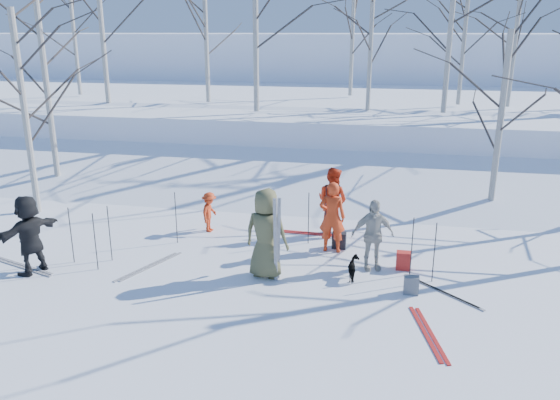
% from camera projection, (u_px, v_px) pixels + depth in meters
% --- Properties ---
extents(ground, '(120.00, 120.00, 0.00)m').
position_uv_depth(ground, '(267.00, 276.00, 11.99)').
color(ground, white).
rests_on(ground, ground).
extents(snow_ramp, '(70.00, 9.49, 4.12)m').
position_uv_depth(snow_ramp, '(312.00, 185.00, 18.51)').
color(snow_ramp, white).
rests_on(snow_ramp, ground).
extents(snow_plateau, '(70.00, 18.00, 2.20)m').
position_uv_depth(snow_plateau, '(340.00, 117.00, 27.62)').
color(snow_plateau, white).
rests_on(snow_plateau, ground).
extents(far_hill, '(90.00, 30.00, 6.00)m').
position_uv_depth(far_hill, '(363.00, 70.00, 47.00)').
color(far_hill, white).
rests_on(far_hill, ground).
extents(skier_olive_center, '(1.06, 0.78, 1.99)m').
position_uv_depth(skier_olive_center, '(266.00, 233.00, 11.72)').
color(skier_olive_center, '#4E4E2F').
rests_on(skier_olive_center, ground).
extents(skier_red_north, '(0.65, 0.44, 1.76)m').
position_uv_depth(skier_red_north, '(332.00, 217.00, 13.11)').
color(skier_red_north, red).
rests_on(skier_red_north, ground).
extents(skier_redor_behind, '(1.09, 1.01, 1.80)m').
position_uv_depth(skier_redor_behind, '(332.00, 201.00, 14.28)').
color(skier_redor_behind, red).
rests_on(skier_redor_behind, ground).
extents(skier_red_seated, '(0.45, 0.73, 1.08)m').
position_uv_depth(skier_red_seated, '(210.00, 212.00, 14.55)').
color(skier_red_seated, red).
rests_on(skier_red_seated, ground).
extents(skier_cream_east, '(1.03, 0.65, 1.63)m').
position_uv_depth(skier_cream_east, '(373.00, 235.00, 12.14)').
color(skier_cream_east, beige).
rests_on(skier_cream_east, ground).
extents(skier_grey_west, '(1.06, 1.74, 1.79)m').
position_uv_depth(skier_grey_west, '(29.00, 234.00, 11.94)').
color(skier_grey_west, black).
rests_on(skier_grey_west, ground).
extents(dog, '(0.35, 0.62, 0.50)m').
position_uv_depth(dog, '(354.00, 269.00, 11.76)').
color(dog, black).
rests_on(dog, ground).
extents(upright_ski_left, '(0.07, 0.15, 1.90)m').
position_uv_depth(upright_ski_left, '(275.00, 241.00, 11.45)').
color(upright_ski_left, silver).
rests_on(upright_ski_left, ground).
extents(upright_ski_right, '(0.15, 0.23, 1.89)m').
position_uv_depth(upright_ski_right, '(279.00, 239.00, 11.51)').
color(upright_ski_right, silver).
rests_on(upright_ski_right, ground).
extents(ski_pair_a, '(2.09, 2.10, 0.02)m').
position_uv_depth(ski_pair_a, '(442.00, 292.00, 11.25)').
color(ski_pair_a, silver).
rests_on(ski_pair_a, ground).
extents(ski_pair_b, '(1.52, 2.04, 0.02)m').
position_uv_depth(ski_pair_b, '(149.00, 266.00, 12.47)').
color(ski_pair_b, silver).
rests_on(ski_pair_b, ground).
extents(ski_pair_c, '(1.34, 2.02, 0.02)m').
position_uv_depth(ski_pair_c, '(24.00, 267.00, 12.46)').
color(ski_pair_c, silver).
rests_on(ski_pair_c, ground).
extents(ski_pair_d, '(0.34, 1.91, 0.02)m').
position_uv_depth(ski_pair_d, '(308.00, 233.00, 14.52)').
color(ski_pair_d, '#AD1C18').
rests_on(ski_pair_d, ground).
extents(ski_pair_e, '(1.05, 1.99, 0.02)m').
position_uv_depth(ski_pair_e, '(428.00, 333.00, 9.69)').
color(ski_pair_e, '#AD1C18').
rests_on(ski_pair_e, ground).
extents(ski_pole_a, '(0.02, 0.02, 1.34)m').
position_uv_depth(ski_pole_a, '(176.00, 218.00, 13.69)').
color(ski_pole_a, black).
rests_on(ski_pole_a, ground).
extents(ski_pole_b, '(0.02, 0.02, 1.34)m').
position_uv_depth(ski_pole_b, '(110.00, 234.00, 12.63)').
color(ski_pole_b, black).
rests_on(ski_pole_b, ground).
extents(ski_pole_c, '(0.02, 0.02, 1.34)m').
position_uv_depth(ski_pole_c, '(71.00, 235.00, 12.52)').
color(ski_pole_c, black).
rests_on(ski_pole_c, ground).
extents(ski_pole_d, '(0.02, 0.02, 1.34)m').
position_uv_depth(ski_pole_d, '(309.00, 218.00, 13.66)').
color(ski_pole_d, black).
rests_on(ski_pole_d, ground).
extents(ski_pole_e, '(0.02, 0.02, 1.34)m').
position_uv_depth(ski_pole_e, '(412.00, 247.00, 11.86)').
color(ski_pole_e, black).
rests_on(ski_pole_e, ground).
extents(ski_pole_f, '(0.02, 0.02, 1.34)m').
position_uv_depth(ski_pole_f, '(326.00, 213.00, 14.09)').
color(ski_pole_f, black).
rests_on(ski_pole_f, ground).
extents(ski_pole_g, '(0.02, 0.02, 1.34)m').
position_uv_depth(ski_pole_g, '(434.00, 253.00, 11.54)').
color(ski_pole_g, black).
rests_on(ski_pole_g, ground).
extents(ski_pole_h, '(0.02, 0.02, 1.34)m').
position_uv_depth(ski_pole_h, '(95.00, 242.00, 12.14)').
color(ski_pole_h, black).
rests_on(ski_pole_h, ground).
extents(backpack_red, '(0.32, 0.22, 0.42)m').
position_uv_depth(backpack_red, '(403.00, 261.00, 12.28)').
color(backpack_red, red).
rests_on(backpack_red, ground).
extents(backpack_grey, '(0.30, 0.20, 0.38)m').
position_uv_depth(backpack_grey, '(411.00, 285.00, 11.14)').
color(backpack_grey, '#5C5F63').
rests_on(backpack_grey, ground).
extents(backpack_dark, '(0.34, 0.24, 0.40)m').
position_uv_depth(backpack_dark, '(339.00, 240.00, 13.51)').
color(backpack_dark, black).
rests_on(backpack_dark, ground).
extents(birch_plateau_a, '(4.42, 4.42, 5.46)m').
position_uv_depth(birch_plateau_a, '(352.00, 36.00, 25.53)').
color(birch_plateau_a, silver).
rests_on(birch_plateau_a, snow_plateau).
extents(birch_plateau_b, '(5.26, 5.26, 6.66)m').
position_uv_depth(birch_plateau_b, '(256.00, 21.00, 20.15)').
color(birch_plateau_b, silver).
rests_on(birch_plateau_b, snow_plateau).
extents(birch_plateau_c, '(4.24, 4.24, 5.20)m').
position_uv_depth(birch_plateau_c, '(75.00, 39.00, 25.95)').
color(birch_plateau_c, silver).
rests_on(birch_plateau_c, snow_plateau).
extents(birch_plateau_d, '(5.52, 5.52, 7.03)m').
position_uv_depth(birch_plateau_d, '(101.00, 17.00, 22.69)').
color(birch_plateau_d, silver).
rests_on(birch_plateau_d, snow_plateau).
extents(birch_plateau_g, '(4.03, 4.03, 4.91)m').
position_uv_depth(birch_plateau_g, '(515.00, 45.00, 21.69)').
color(birch_plateau_g, silver).
rests_on(birch_plateau_g, snow_plateau).
extents(birch_plateau_h, '(5.11, 5.11, 6.45)m').
position_uv_depth(birch_plateau_h, '(451.00, 24.00, 19.80)').
color(birch_plateau_h, silver).
rests_on(birch_plateau_h, snow_plateau).
extents(birch_plateau_i, '(4.53, 4.53, 5.62)m').
position_uv_depth(birch_plateau_i, '(206.00, 35.00, 23.08)').
color(birch_plateau_i, silver).
rests_on(birch_plateau_i, snow_plateau).
extents(birch_plateau_k, '(3.75, 3.75, 4.49)m').
position_uv_depth(birch_plateau_k, '(463.00, 49.00, 22.43)').
color(birch_plateau_k, silver).
rests_on(birch_plateau_k, snow_plateau).
extents(birch_plateau_l, '(3.92, 3.92, 4.75)m').
position_uv_depth(birch_plateau_l, '(371.00, 47.00, 20.84)').
color(birch_plateau_l, silver).
rests_on(birch_plateau_l, snow_plateau).
extents(birch_edge_a, '(4.65, 4.65, 5.79)m').
position_uv_depth(birch_edge_a, '(25.00, 115.00, 15.45)').
color(birch_edge_a, silver).
rests_on(birch_edge_a, ground).
extents(birch_edge_d, '(4.96, 4.96, 6.23)m').
position_uv_depth(birch_edge_d, '(48.00, 96.00, 17.89)').
color(birch_edge_d, silver).
rests_on(birch_edge_d, ground).
extents(birch_edge_e, '(4.25, 4.25, 5.22)m').
position_uv_depth(birch_edge_e, '(500.00, 126.00, 15.36)').
color(birch_edge_e, silver).
rests_on(birch_edge_e, ground).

